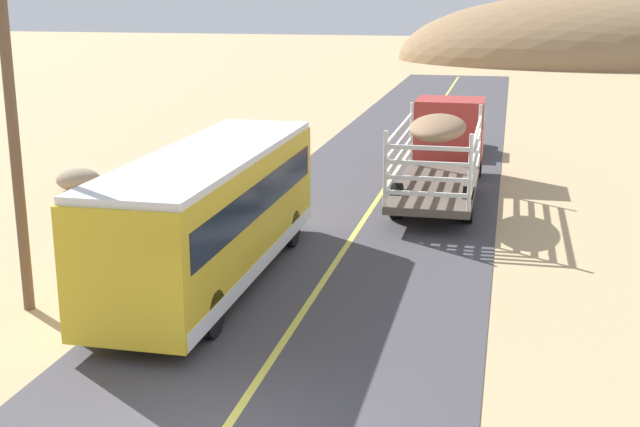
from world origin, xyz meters
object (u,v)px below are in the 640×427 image
(livestock_truck, at_px, (445,139))
(power_pole_near, at_px, (13,125))
(bus, at_px, (211,212))
(boulder_near_shoulder, at_px, (78,180))
(car_far, at_px, (456,136))

(livestock_truck, xyz_separation_m, power_pole_near, (-8.04, -13.96, 2.34))
(bus, distance_m, boulder_near_shoulder, 11.40)
(livestock_truck, relative_size, bus, 0.97)
(car_far, distance_m, boulder_near_shoulder, 16.27)
(boulder_near_shoulder, bearing_deg, car_far, 39.95)
(bus, bearing_deg, car_far, 76.15)
(car_far, xyz_separation_m, boulder_near_shoulder, (-12.47, -10.45, -0.29))
(livestock_truck, relative_size, car_far, 2.20)
(livestock_truck, xyz_separation_m, car_far, (-0.06, 7.21, -1.10))
(livestock_truck, distance_m, car_far, 7.29)
(livestock_truck, bearing_deg, power_pole_near, -119.93)
(livestock_truck, bearing_deg, boulder_near_shoulder, -165.52)
(car_far, bearing_deg, livestock_truck, -89.53)
(livestock_truck, relative_size, boulder_near_shoulder, 6.15)
(car_far, height_order, power_pole_near, power_pole_near)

